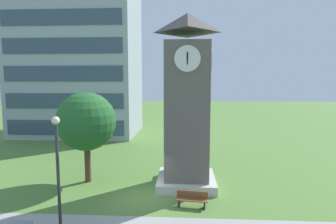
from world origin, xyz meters
name	(u,v)px	position (x,y,z in m)	size (l,w,h in m)	color
ground_plane	(144,197)	(0.00, 0.00, 0.00)	(160.00, 160.00, 0.00)	#567F38
kerb_strip	(134,224)	(0.00, -3.31, 0.00)	(120.00, 1.60, 0.01)	#9E9E99
office_building	(79,63)	(-11.70, 20.60, 9.60)	(15.47, 10.48, 19.20)	#9EA8B2
clock_tower	(187,110)	(2.65, 2.16, 5.21)	(3.92, 3.92, 11.57)	#605B56
park_bench	(192,199)	(2.96, -1.19, 0.46)	(1.85, 0.72, 0.88)	brown
street_lamp	(58,164)	(-3.16, -4.72, 3.52)	(0.36, 0.36, 5.65)	#333338
tree_near_tower	(86,122)	(-4.37, 2.40, 4.35)	(4.12, 4.12, 6.43)	#513823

